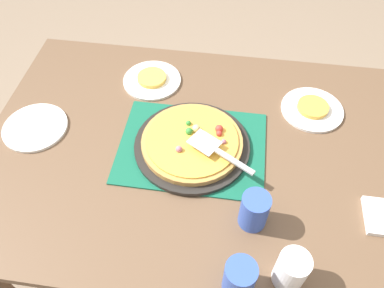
% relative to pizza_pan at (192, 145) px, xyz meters
% --- Properties ---
extents(ground_plane, '(8.00, 8.00, 0.00)m').
position_rel_pizza_pan_xyz_m(ground_plane, '(0.00, 0.00, -0.76)').
color(ground_plane, '#84705B').
extents(dining_table, '(1.40, 1.00, 0.75)m').
position_rel_pizza_pan_xyz_m(dining_table, '(0.00, 0.00, -0.12)').
color(dining_table, brown).
rests_on(dining_table, ground_plane).
extents(placemat, '(0.48, 0.36, 0.01)m').
position_rel_pizza_pan_xyz_m(placemat, '(0.00, 0.00, -0.01)').
color(placemat, '#145B42').
rests_on(placemat, dining_table).
extents(pizza_pan, '(0.38, 0.38, 0.01)m').
position_rel_pizza_pan_xyz_m(pizza_pan, '(0.00, 0.00, 0.00)').
color(pizza_pan, black).
rests_on(pizza_pan, placemat).
extents(pizza, '(0.33, 0.33, 0.05)m').
position_rel_pizza_pan_xyz_m(pizza, '(0.00, 0.00, 0.02)').
color(pizza, '#B78442').
rests_on(pizza, pizza_pan).
extents(plate_near_left, '(0.22, 0.22, 0.01)m').
position_rel_pizza_pan_xyz_m(plate_near_left, '(0.40, 0.23, -0.01)').
color(plate_near_left, white).
rests_on(plate_near_left, dining_table).
extents(plate_far_right, '(0.22, 0.22, 0.01)m').
position_rel_pizza_pan_xyz_m(plate_far_right, '(-0.20, 0.30, -0.01)').
color(plate_far_right, white).
rests_on(plate_far_right, dining_table).
extents(plate_side, '(0.22, 0.22, 0.01)m').
position_rel_pizza_pan_xyz_m(plate_side, '(-0.55, 0.01, -0.01)').
color(plate_side, white).
rests_on(plate_side, dining_table).
extents(served_slice_left, '(0.11, 0.11, 0.02)m').
position_rel_pizza_pan_xyz_m(served_slice_left, '(0.40, 0.23, 0.01)').
color(served_slice_left, gold).
rests_on(served_slice_left, plate_near_left).
extents(served_slice_right, '(0.11, 0.11, 0.02)m').
position_rel_pizza_pan_xyz_m(served_slice_right, '(-0.20, 0.30, 0.01)').
color(served_slice_right, '#EAB747').
rests_on(served_slice_right, plate_far_right).
extents(cup_near, '(0.08, 0.08, 0.12)m').
position_rel_pizza_pan_xyz_m(cup_near, '(0.18, -0.43, 0.05)').
color(cup_near, '#3351AD').
rests_on(cup_near, dining_table).
extents(cup_far, '(0.08, 0.08, 0.12)m').
position_rel_pizza_pan_xyz_m(cup_far, '(0.21, -0.24, 0.05)').
color(cup_far, '#3351AD').
rests_on(cup_far, dining_table).
extents(cup_corner, '(0.08, 0.08, 0.12)m').
position_rel_pizza_pan_xyz_m(cup_corner, '(0.31, -0.39, 0.05)').
color(cup_corner, white).
rests_on(cup_corner, dining_table).
extents(pizza_server, '(0.22, 0.16, 0.01)m').
position_rel_pizza_pan_xyz_m(pizza_server, '(0.08, -0.05, 0.06)').
color(pizza_server, silver).
rests_on(pizza_server, pizza).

